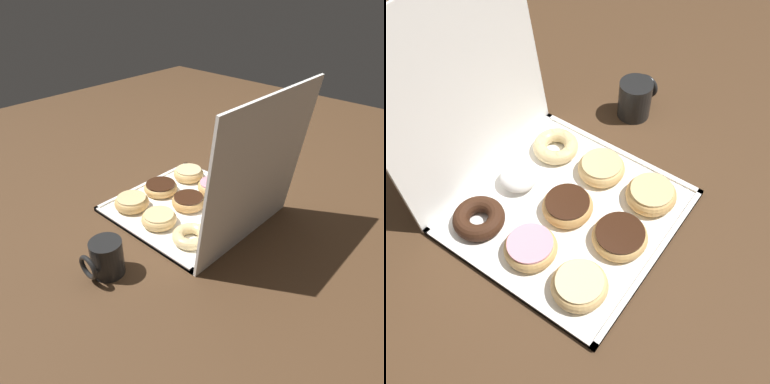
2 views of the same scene
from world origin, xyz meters
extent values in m
plane|color=#4C331E|center=(0.00, 0.00, 0.00)|extent=(3.00, 3.00, 0.00)
cube|color=white|center=(0.00, 0.00, 0.01)|extent=(0.44, 0.44, 0.01)
cube|color=white|center=(0.00, -0.21, 0.01)|extent=(0.44, 0.01, 0.01)
cube|color=white|center=(0.00, 0.21, 0.01)|extent=(0.44, 0.01, 0.01)
cube|color=white|center=(-0.21, 0.00, 0.01)|extent=(0.01, 0.44, 0.01)
cube|color=white|center=(0.21, 0.00, 0.01)|extent=(0.01, 0.44, 0.01)
cube|color=white|center=(0.00, 0.25, 0.22)|extent=(0.44, 0.07, 0.45)
torus|color=#E5B770|center=(-0.14, -0.13, 0.03)|extent=(0.11, 0.11, 0.04)
cylinder|color=beige|center=(-0.14, -0.13, 0.05)|extent=(0.09, 0.09, 0.01)
torus|color=tan|center=(0.00, -0.13, 0.03)|extent=(0.12, 0.12, 0.03)
cylinder|color=#381E11|center=(0.00, -0.13, 0.04)|extent=(0.10, 0.10, 0.01)
torus|color=tan|center=(0.13, -0.13, 0.03)|extent=(0.11, 0.11, 0.04)
cylinder|color=#EACC8C|center=(0.13, -0.13, 0.05)|extent=(0.09, 0.09, 0.01)
torus|color=tan|center=(-0.13, 0.00, 0.03)|extent=(0.11, 0.11, 0.04)
cylinder|color=pink|center=(-0.13, 0.00, 0.05)|extent=(0.09, 0.09, 0.01)
torus|color=tan|center=(0.00, 0.00, 0.03)|extent=(0.11, 0.11, 0.04)
cylinder|color=#381E11|center=(0.00, 0.00, 0.04)|extent=(0.10, 0.10, 0.01)
torus|color=#E5B770|center=(0.13, 0.00, 0.03)|extent=(0.11, 0.11, 0.04)
cylinder|color=#EACC8C|center=(0.13, 0.00, 0.04)|extent=(0.09, 0.09, 0.01)
torus|color=#381E11|center=(-0.13, 0.14, 0.03)|extent=(0.11, 0.11, 0.04)
ellipsoid|color=white|center=(0.00, 0.14, 0.03)|extent=(0.09, 0.09, 0.05)
torus|color=#EACC8C|center=(0.13, 0.13, 0.03)|extent=(0.11, 0.11, 0.03)
sphere|color=#EACC8C|center=(0.17, 0.13, 0.04)|extent=(0.02, 0.02, 0.02)
sphere|color=#EACC8C|center=(0.16, 0.16, 0.04)|extent=(0.02, 0.02, 0.02)
sphere|color=#EACC8C|center=(0.13, 0.17, 0.04)|extent=(0.02, 0.02, 0.02)
sphere|color=#EACC8C|center=(0.10, 0.16, 0.04)|extent=(0.02, 0.02, 0.02)
sphere|color=#EACC8C|center=(0.09, 0.13, 0.04)|extent=(0.02, 0.02, 0.02)
sphere|color=#EACC8C|center=(0.10, 0.10, 0.04)|extent=(0.02, 0.02, 0.02)
sphere|color=#EACC8C|center=(0.13, 0.09, 0.04)|extent=(0.02, 0.02, 0.02)
sphere|color=#EACC8C|center=(0.16, 0.10, 0.04)|extent=(0.02, 0.02, 0.02)
cylinder|color=black|center=(0.36, 0.05, 0.05)|extent=(0.08, 0.08, 0.10)
cylinder|color=black|center=(0.36, 0.05, 0.09)|extent=(0.07, 0.07, 0.01)
torus|color=black|center=(0.42, 0.05, 0.05)|extent=(0.01, 0.07, 0.07)
camera|label=1|loc=(0.73, 0.69, 0.68)|focal=33.96mm
camera|label=2|loc=(-0.47, -0.36, 0.85)|focal=43.68mm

